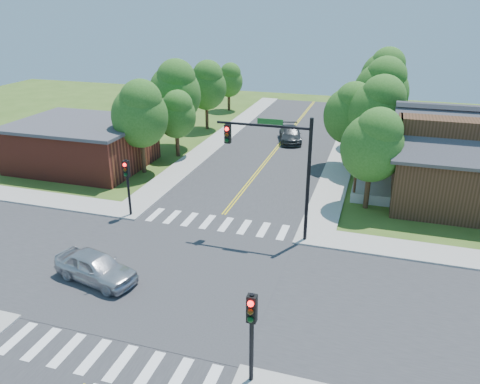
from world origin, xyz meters
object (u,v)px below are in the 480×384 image
(signal_pole_nw, at_px, (127,177))
(signal_mast_ne, at_px, (278,158))
(house_ne, at_px, (474,156))
(car_silver, at_px, (96,268))
(signal_pole_se, at_px, (252,323))
(car_dgrey, at_px, (290,135))

(signal_pole_nw, bearing_deg, signal_mast_ne, 0.07)
(house_ne, xyz_separation_m, car_silver, (-18.58, -15.73, -2.58))
(signal_pole_se, relative_size, house_ne, 0.29)
(signal_pole_se, xyz_separation_m, house_ne, (9.51, 19.86, 0.67))
(signal_mast_ne, bearing_deg, car_silver, -136.22)
(signal_mast_ne, bearing_deg, signal_pole_nw, -179.93)
(signal_pole_nw, relative_size, car_dgrey, 0.73)
(signal_pole_se, bearing_deg, car_dgrey, 98.99)
(car_silver, distance_m, car_dgrey, 27.07)
(signal_pole_se, distance_m, car_dgrey, 31.31)
(car_silver, relative_size, car_dgrey, 0.89)
(house_ne, bearing_deg, car_dgrey, 142.58)
(signal_pole_se, bearing_deg, house_ne, 64.42)
(signal_pole_se, bearing_deg, signal_pole_nw, 135.00)
(signal_mast_ne, relative_size, signal_pole_se, 1.89)
(car_dgrey, bearing_deg, signal_mast_ne, -96.02)
(car_dgrey, bearing_deg, signal_pole_nw, -123.05)
(house_ne, distance_m, car_silver, 24.48)
(signal_pole_nw, xyz_separation_m, car_silver, (2.12, -7.07, -1.91))
(house_ne, bearing_deg, signal_mast_ne, -142.32)
(signal_pole_se, bearing_deg, signal_mast_ne, 98.56)
(signal_mast_ne, relative_size, car_silver, 1.54)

